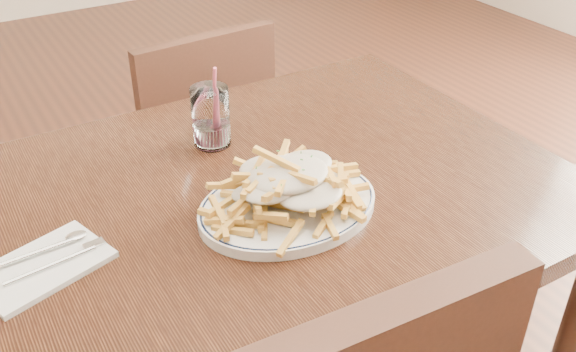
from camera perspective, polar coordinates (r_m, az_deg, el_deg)
table at (r=1.15m, az=-5.00°, el=-5.25°), size 1.20×0.80×0.75m
chair_far at (r=1.82m, az=-8.05°, el=2.47°), size 0.41×0.41×0.82m
fries_plate at (r=1.06m, az=0.00°, el=-2.70°), size 0.35×0.32×0.02m
loaded_fries at (r=1.03m, az=0.00°, el=-0.41°), size 0.25×0.20×0.08m
napkin at (r=1.02m, az=-20.93°, el=-7.50°), size 0.21×0.17×0.01m
cutlery at (r=1.02m, az=-21.09°, el=-7.02°), size 0.17×0.08×0.01m
water_glass at (r=1.24m, az=-6.85°, el=4.96°), size 0.07×0.07×0.16m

